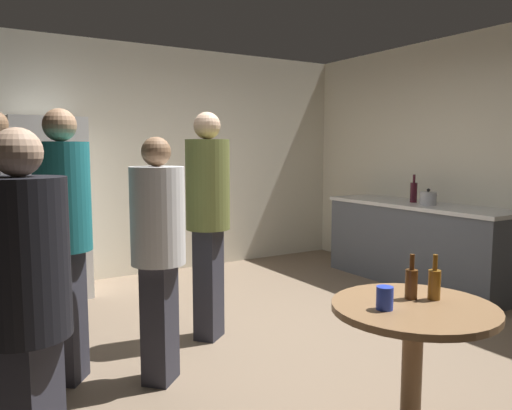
{
  "coord_description": "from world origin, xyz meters",
  "views": [
    {
      "loc": [
        -2.08,
        -3.14,
        1.49
      ],
      "look_at": [
        0.12,
        0.45,
        1.02
      ],
      "focal_mm": 35.19,
      "sensor_mm": 36.0,
      "label": 1
    }
  ],
  "objects_px": {
    "kettle": "(428,198)",
    "person_in_black_shirt": "(25,301)",
    "beer_bottle_brown": "(411,283)",
    "wine_bottle_on_counter": "(414,192)",
    "plastic_cup_blue": "(385,298)",
    "foreground_table": "(413,326)",
    "person_in_teal_shirt": "(64,225)",
    "person_in_olive_shirt": "(208,208)",
    "beer_bottle_amber": "(434,283)",
    "person_in_white_shirt": "(158,242)",
    "refrigerator": "(48,208)"
  },
  "relations": [
    {
      "from": "beer_bottle_brown",
      "to": "plastic_cup_blue",
      "type": "height_order",
      "value": "beer_bottle_brown"
    },
    {
      "from": "wine_bottle_on_counter",
      "to": "person_in_black_shirt",
      "type": "xyz_separation_m",
      "value": [
        -4.17,
        -1.76,
        -0.1
      ]
    },
    {
      "from": "wine_bottle_on_counter",
      "to": "person_in_black_shirt",
      "type": "bearing_deg",
      "value": -157.12
    },
    {
      "from": "person_in_olive_shirt",
      "to": "wine_bottle_on_counter",
      "type": "bearing_deg",
      "value": 58.74
    },
    {
      "from": "person_in_teal_shirt",
      "to": "person_in_white_shirt",
      "type": "height_order",
      "value": "person_in_teal_shirt"
    },
    {
      "from": "person_in_white_shirt",
      "to": "person_in_olive_shirt",
      "type": "bearing_deg",
      "value": 86.75
    },
    {
      "from": "beer_bottle_brown",
      "to": "person_in_white_shirt",
      "type": "bearing_deg",
      "value": 124.45
    },
    {
      "from": "foreground_table",
      "to": "plastic_cup_blue",
      "type": "distance_m",
      "value": 0.24
    },
    {
      "from": "foreground_table",
      "to": "beer_bottle_amber",
      "type": "distance_m",
      "value": 0.24
    },
    {
      "from": "foreground_table",
      "to": "person_in_black_shirt",
      "type": "bearing_deg",
      "value": 165.68
    },
    {
      "from": "refrigerator",
      "to": "person_in_olive_shirt",
      "type": "distance_m",
      "value": 2.07
    },
    {
      "from": "wine_bottle_on_counter",
      "to": "person_in_olive_shirt",
      "type": "distance_m",
      "value": 2.72
    },
    {
      "from": "wine_bottle_on_counter",
      "to": "kettle",
      "type": "bearing_deg",
      "value": -106.28
    },
    {
      "from": "wine_bottle_on_counter",
      "to": "plastic_cup_blue",
      "type": "height_order",
      "value": "wine_bottle_on_counter"
    },
    {
      "from": "foreground_table",
      "to": "person_in_olive_shirt",
      "type": "distance_m",
      "value": 1.91
    },
    {
      "from": "wine_bottle_on_counter",
      "to": "beer_bottle_brown",
      "type": "relative_size",
      "value": 1.35
    },
    {
      "from": "plastic_cup_blue",
      "to": "person_in_olive_shirt",
      "type": "xyz_separation_m",
      "value": [
        -0.03,
        1.83,
        0.25
      ]
    },
    {
      "from": "refrigerator",
      "to": "person_in_white_shirt",
      "type": "xyz_separation_m",
      "value": [
        0.26,
        -2.38,
        0.01
      ]
    },
    {
      "from": "wine_bottle_on_counter",
      "to": "person_in_olive_shirt",
      "type": "xyz_separation_m",
      "value": [
        -2.7,
        -0.34,
        0.02
      ]
    },
    {
      "from": "foreground_table",
      "to": "person_in_black_shirt",
      "type": "relative_size",
      "value": 0.51
    },
    {
      "from": "person_in_olive_shirt",
      "to": "person_in_teal_shirt",
      "type": "bearing_deg",
      "value": -118.13
    },
    {
      "from": "foreground_table",
      "to": "beer_bottle_brown",
      "type": "bearing_deg",
      "value": 50.3
    },
    {
      "from": "wine_bottle_on_counter",
      "to": "foreground_table",
      "type": "distance_m",
      "value": 3.34
    },
    {
      "from": "wine_bottle_on_counter",
      "to": "person_in_teal_shirt",
      "type": "bearing_deg",
      "value": -172.01
    },
    {
      "from": "person_in_olive_shirt",
      "to": "person_in_black_shirt",
      "type": "distance_m",
      "value": 2.05
    },
    {
      "from": "kettle",
      "to": "person_in_black_shirt",
      "type": "distance_m",
      "value": 4.36
    },
    {
      "from": "person_in_black_shirt",
      "to": "person_in_white_shirt",
      "type": "xyz_separation_m",
      "value": [
        0.88,
        0.91,
        -0.0
      ]
    },
    {
      "from": "beer_bottle_amber",
      "to": "beer_bottle_brown",
      "type": "distance_m",
      "value": 0.11
    },
    {
      "from": "refrigerator",
      "to": "plastic_cup_blue",
      "type": "height_order",
      "value": "refrigerator"
    },
    {
      "from": "refrigerator",
      "to": "person_in_white_shirt",
      "type": "distance_m",
      "value": 2.4
    },
    {
      "from": "kettle",
      "to": "person_in_white_shirt",
      "type": "distance_m",
      "value": 3.27
    },
    {
      "from": "wine_bottle_on_counter",
      "to": "plastic_cup_blue",
      "type": "bearing_deg",
      "value": -140.99
    },
    {
      "from": "person_in_teal_shirt",
      "to": "person_in_white_shirt",
      "type": "xyz_separation_m",
      "value": [
        0.5,
        -0.32,
        -0.11
      ]
    },
    {
      "from": "kettle",
      "to": "foreground_table",
      "type": "height_order",
      "value": "kettle"
    },
    {
      "from": "refrigerator",
      "to": "person_in_olive_shirt",
      "type": "bearing_deg",
      "value": -65.22
    },
    {
      "from": "beer_bottle_amber",
      "to": "plastic_cup_blue",
      "type": "relative_size",
      "value": 2.09
    },
    {
      "from": "beer_bottle_brown",
      "to": "person_in_teal_shirt",
      "type": "distance_m",
      "value": 2.1
    },
    {
      "from": "person_in_teal_shirt",
      "to": "foreground_table",
      "type": "bearing_deg",
      "value": -13.66
    },
    {
      "from": "person_in_teal_shirt",
      "to": "beer_bottle_brown",
      "type": "bearing_deg",
      "value": -10.94
    },
    {
      "from": "kettle",
      "to": "beer_bottle_brown",
      "type": "xyz_separation_m",
      "value": [
        -2.35,
        -1.84,
        -0.15
      ]
    },
    {
      "from": "foreground_table",
      "to": "beer_bottle_amber",
      "type": "xyz_separation_m",
      "value": [
        0.16,
        0.01,
        0.19
      ]
    },
    {
      "from": "beer_bottle_amber",
      "to": "beer_bottle_brown",
      "type": "bearing_deg",
      "value": 143.27
    },
    {
      "from": "wine_bottle_on_counter",
      "to": "person_in_olive_shirt",
      "type": "bearing_deg",
      "value": -172.92
    },
    {
      "from": "foreground_table",
      "to": "person_in_black_shirt",
      "type": "distance_m",
      "value": 1.75
    },
    {
      "from": "person_in_teal_shirt",
      "to": "plastic_cup_blue",
      "type": "bearing_deg",
      "value": -17.15
    },
    {
      "from": "kettle",
      "to": "person_in_teal_shirt",
      "type": "xyz_separation_m",
      "value": [
        -3.72,
        -0.27,
        0.05
      ]
    },
    {
      "from": "plastic_cup_blue",
      "to": "person_in_black_shirt",
      "type": "distance_m",
      "value": 1.56
    },
    {
      "from": "plastic_cup_blue",
      "to": "person_in_white_shirt",
      "type": "xyz_separation_m",
      "value": [
        -0.63,
        1.31,
        0.12
      ]
    },
    {
      "from": "refrigerator",
      "to": "beer_bottle_brown",
      "type": "bearing_deg",
      "value": -72.77
    },
    {
      "from": "foreground_table",
      "to": "beer_bottle_brown",
      "type": "height_order",
      "value": "beer_bottle_brown"
    }
  ]
}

